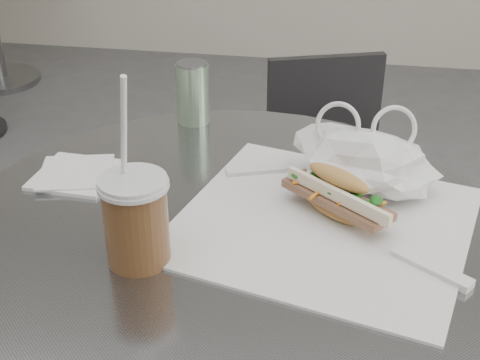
% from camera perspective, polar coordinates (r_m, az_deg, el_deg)
% --- Properties ---
extents(chair_far, '(0.38, 0.41, 0.70)m').
position_cam_1_polar(chair_far, '(1.71, 7.93, -3.41)').
color(chair_far, '#2B2B2D').
rests_on(chair_far, ground).
extents(sandwich_paper, '(0.45, 0.44, 0.00)m').
position_cam_1_polar(sandwich_paper, '(0.91, 7.10, -3.64)').
color(sandwich_paper, white).
rests_on(sandwich_paper, cafe_table).
extents(banh_mi, '(0.20, 0.19, 0.07)m').
position_cam_1_polar(banh_mi, '(0.91, 8.29, -1.28)').
color(banh_mi, tan).
rests_on(banh_mi, sandwich_paper).
extents(iced_coffee, '(0.09, 0.09, 0.25)m').
position_cam_1_polar(iced_coffee, '(0.81, -8.87, -3.29)').
color(iced_coffee, brown).
rests_on(iced_coffee, cafe_table).
extents(sunglasses, '(0.12, 0.08, 0.06)m').
position_cam_1_polar(sunglasses, '(0.99, 12.10, 0.30)').
color(sunglasses, black).
rests_on(sunglasses, cafe_table).
extents(plastic_bag, '(0.19, 0.15, 0.10)m').
position_cam_1_polar(plastic_bag, '(0.96, 10.40, 1.29)').
color(plastic_bag, white).
rests_on(plastic_bag, cafe_table).
extents(napkin_stack, '(0.13, 0.13, 0.01)m').
position_cam_1_polar(napkin_stack, '(1.04, -13.82, 0.51)').
color(napkin_stack, white).
rests_on(napkin_stack, cafe_table).
extents(drink_can, '(0.06, 0.06, 0.11)m').
position_cam_1_polar(drink_can, '(1.18, -4.04, 7.44)').
color(drink_can, '#53874E').
rests_on(drink_can, cafe_table).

